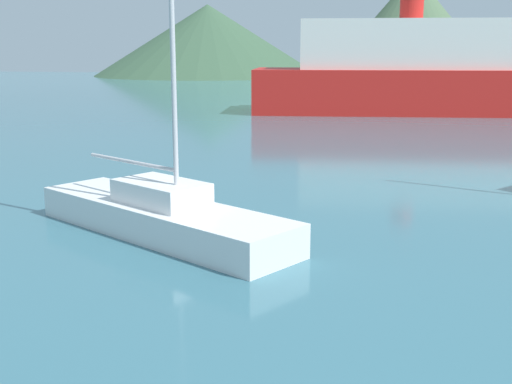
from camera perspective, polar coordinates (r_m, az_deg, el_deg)
sailboat_middle at (r=16.00m, az=-8.35°, el=-1.91°), size 7.68×5.53×10.52m
ferry_distant at (r=47.98m, az=13.40°, el=10.30°), size 22.69×9.38×8.14m
hill_west at (r=114.97m, az=-4.29°, el=13.31°), size 39.42×39.42×12.08m
hill_central at (r=106.39m, az=13.69°, el=14.15°), size 27.68×27.68×16.12m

